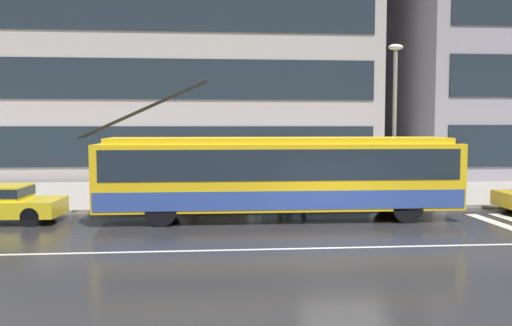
% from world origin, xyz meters
% --- Properties ---
extents(ground_plane, '(160.00, 160.00, 0.00)m').
position_xyz_m(ground_plane, '(0.00, 0.00, 0.00)').
color(ground_plane, '#272629').
extents(sidewalk_slab, '(80.00, 10.00, 0.14)m').
position_xyz_m(sidewalk_slab, '(0.00, 9.99, 0.07)').
color(sidewalk_slab, gray).
rests_on(sidewalk_slab, ground_plane).
extents(crosswalk_stripe_edge_near, '(0.44, 4.40, 0.01)m').
position_xyz_m(crosswalk_stripe_edge_near, '(5.65, 1.50, 0.00)').
color(crosswalk_stripe_edge_near, beige).
rests_on(crosswalk_stripe_edge_near, ground_plane).
extents(lane_centre_line, '(72.00, 0.14, 0.01)m').
position_xyz_m(lane_centre_line, '(0.00, -1.20, 0.00)').
color(lane_centre_line, silver).
rests_on(lane_centre_line, ground_plane).
extents(trolleybus, '(13.04, 2.66, 4.82)m').
position_xyz_m(trolleybus, '(-1.53, 3.39, 1.58)').
color(trolleybus, yellow).
rests_on(trolleybus, ground_plane).
extents(bus_shelter, '(3.79, 1.78, 2.64)m').
position_xyz_m(bus_shelter, '(-3.71, 6.99, 2.12)').
color(bus_shelter, gray).
rests_on(bus_shelter, sidewalk_slab).
extents(pedestrian_at_shelter, '(1.32, 1.32, 1.99)m').
position_xyz_m(pedestrian_at_shelter, '(-0.58, 7.95, 1.78)').
color(pedestrian_at_shelter, black).
rests_on(pedestrian_at_shelter, sidewalk_slab).
extents(pedestrian_approaching_curb, '(0.42, 0.42, 1.59)m').
position_xyz_m(pedestrian_approaching_curb, '(-0.24, 5.66, 1.08)').
color(pedestrian_approaching_curb, navy).
rests_on(pedestrian_approaching_curb, sidewalk_slab).
extents(pedestrian_walking_past, '(1.09, 1.09, 1.92)m').
position_xyz_m(pedestrian_walking_past, '(-4.68, 7.49, 1.66)').
color(pedestrian_walking_past, navy).
rests_on(pedestrian_walking_past, sidewalk_slab).
extents(pedestrian_waiting_by_pole, '(1.12, 1.12, 1.97)m').
position_xyz_m(pedestrian_waiting_by_pole, '(-1.01, 6.26, 1.68)').
color(pedestrian_waiting_by_pole, '#262422').
rests_on(pedestrian_waiting_by_pole, sidewalk_slab).
extents(street_lamp, '(0.60, 0.32, 6.34)m').
position_xyz_m(street_lamp, '(3.40, 5.71, 3.91)').
color(street_lamp, gray).
rests_on(street_lamp, sidewalk_slab).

